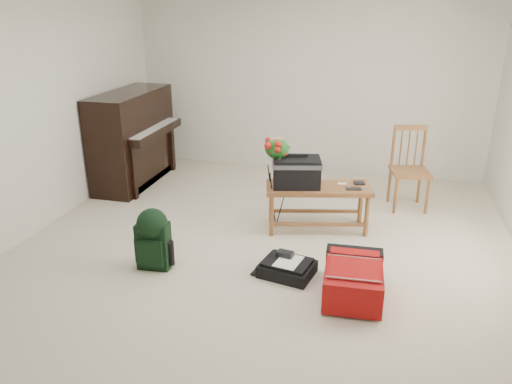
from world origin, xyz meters
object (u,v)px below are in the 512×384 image
(black_duffel, at_px, (287,267))
(flower_stand, at_px, (276,184))
(piano, at_px, (134,140))
(bench, at_px, (304,176))
(red_suitcase, at_px, (354,276))
(dining_chair, at_px, (410,169))
(green_backpack, at_px, (153,236))

(black_duffel, xyz_separation_m, flower_stand, (-0.32, 0.98, 0.44))
(piano, distance_m, bench, 2.64)
(bench, distance_m, red_suitcase, 1.45)
(dining_chair, height_order, black_duffel, dining_chair)
(red_suitcase, xyz_separation_m, green_backpack, (-1.85, -0.01, 0.17))
(green_backpack, bearing_deg, red_suitcase, -4.43)
(piano, relative_size, green_backpack, 2.53)
(green_backpack, bearing_deg, flower_stand, 46.72)
(bench, bearing_deg, flower_stand, -179.63)
(piano, height_order, bench, piano)
(black_duffel, distance_m, green_backpack, 1.28)
(bench, distance_m, flower_stand, 0.31)
(bench, distance_m, green_backpack, 1.74)
(green_backpack, bearing_deg, bench, 40.73)
(dining_chair, bearing_deg, bench, -153.15)
(green_backpack, bearing_deg, dining_chair, 37.50)
(piano, distance_m, dining_chair, 3.62)
(bench, xyz_separation_m, black_duffel, (0.04, -1.05, -0.54))
(bench, distance_m, black_duffel, 1.18)
(green_backpack, xyz_separation_m, flower_stand, (0.92, 1.16, 0.19))
(bench, xyz_separation_m, green_backpack, (-1.21, -1.23, -0.28))
(black_duffel, bearing_deg, piano, 153.57)
(piano, xyz_separation_m, red_suitcase, (3.12, -2.14, -0.44))
(flower_stand, bearing_deg, bench, -3.76)
(piano, xyz_separation_m, black_duffel, (2.51, -1.97, -0.53))
(piano, height_order, flower_stand, piano)
(bench, height_order, green_backpack, bench)
(piano, bearing_deg, green_backpack, -59.37)
(dining_chair, bearing_deg, flower_stand, -157.22)
(bench, xyz_separation_m, red_suitcase, (0.64, -1.22, -0.45))
(dining_chair, xyz_separation_m, flower_stand, (-1.43, -0.98, 0.04))
(piano, bearing_deg, flower_stand, -24.30)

